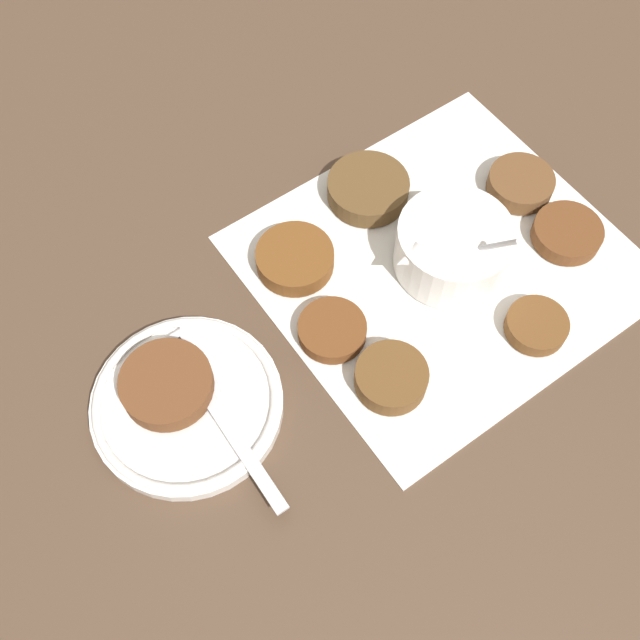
{
  "coord_description": "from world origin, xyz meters",
  "views": [
    {
      "loc": [
        0.33,
        0.27,
        0.63
      ],
      "look_at": [
        0.17,
        -0.01,
        0.02
      ],
      "focal_mm": 42.0,
      "sensor_mm": 36.0,
      "label": 1
    }
  ],
  "objects_px": {
    "sauce_bowl": "(452,249)",
    "fritter_on_plate": "(167,384)",
    "fork": "(210,400)",
    "serving_plate": "(185,400)"
  },
  "relations": [
    {
      "from": "sauce_bowl",
      "to": "fritter_on_plate",
      "type": "height_order",
      "value": "sauce_bowl"
    },
    {
      "from": "fritter_on_plate",
      "to": "fork",
      "type": "height_order",
      "value": "fritter_on_plate"
    },
    {
      "from": "serving_plate",
      "to": "fritter_on_plate",
      "type": "distance_m",
      "value": 0.02
    },
    {
      "from": "sauce_bowl",
      "to": "serving_plate",
      "type": "height_order",
      "value": "sauce_bowl"
    },
    {
      "from": "sauce_bowl",
      "to": "fork",
      "type": "bearing_deg",
      "value": 5.41
    },
    {
      "from": "fritter_on_plate",
      "to": "fork",
      "type": "distance_m",
      "value": 0.04
    },
    {
      "from": "serving_plate",
      "to": "fritter_on_plate",
      "type": "height_order",
      "value": "fritter_on_plate"
    },
    {
      "from": "serving_plate",
      "to": "fork",
      "type": "xyz_separation_m",
      "value": [
        -0.02,
        0.02,
        0.01
      ]
    },
    {
      "from": "sauce_bowl",
      "to": "serving_plate",
      "type": "distance_m",
      "value": 0.29
    },
    {
      "from": "fritter_on_plate",
      "to": "fork",
      "type": "bearing_deg",
      "value": 134.43
    }
  ]
}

